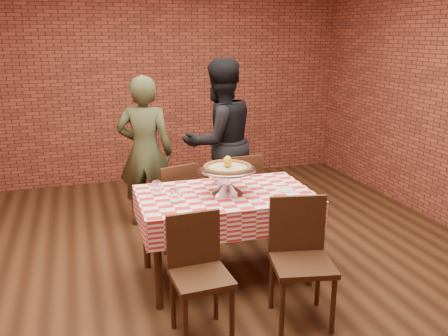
{
  "coord_description": "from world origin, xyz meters",
  "views": [
    {
      "loc": [
        -0.99,
        -3.6,
        2.04
      ],
      "look_at": [
        0.14,
        0.05,
        0.95
      ],
      "focal_mm": 38.2,
      "sensor_mm": 36.0,
      "label": 1
    }
  ],
  "objects_px": {
    "table": "(225,236)",
    "diner_olive": "(145,152)",
    "chair_near_left": "(201,281)",
    "chair_near_right": "(302,264)",
    "water_glass_left": "(175,196)",
    "diner_black": "(220,142)",
    "condiment_caddy": "(216,176)",
    "chair_far_left": "(171,204)",
    "pizza_stand": "(228,181)",
    "pizza": "(228,168)",
    "chair_far_right": "(236,194)",
    "water_glass_right": "(157,188)"
  },
  "relations": [
    {
      "from": "table",
      "to": "chair_far_left",
      "type": "distance_m",
      "value": 0.82
    },
    {
      "from": "diner_black",
      "to": "table",
      "type": "bearing_deg",
      "value": 59.27
    },
    {
      "from": "water_glass_left",
      "to": "chair_far_right",
      "type": "distance_m",
      "value": 1.28
    },
    {
      "from": "table",
      "to": "chair_far_left",
      "type": "bearing_deg",
      "value": 112.47
    },
    {
      "from": "pizza",
      "to": "water_glass_right",
      "type": "bearing_deg",
      "value": 166.95
    },
    {
      "from": "table",
      "to": "chair_far_right",
      "type": "distance_m",
      "value": 0.89
    },
    {
      "from": "pizza_stand",
      "to": "diner_olive",
      "type": "bearing_deg",
      "value": 109.07
    },
    {
      "from": "pizza",
      "to": "chair_far_right",
      "type": "distance_m",
      "value": 1.03
    },
    {
      "from": "chair_far_right",
      "to": "pizza",
      "type": "bearing_deg",
      "value": 64.57
    },
    {
      "from": "pizza",
      "to": "chair_far_left",
      "type": "xyz_separation_m",
      "value": [
        -0.33,
        0.76,
        -0.55
      ]
    },
    {
      "from": "chair_far_right",
      "to": "diner_olive",
      "type": "xyz_separation_m",
      "value": [
        -0.83,
        0.57,
        0.37
      ]
    },
    {
      "from": "water_glass_left",
      "to": "chair_far_right",
      "type": "bearing_deg",
      "value": 48.34
    },
    {
      "from": "pizza_stand",
      "to": "pizza",
      "type": "height_order",
      "value": "pizza"
    },
    {
      "from": "water_glass_left",
      "to": "condiment_caddy",
      "type": "bearing_deg",
      "value": 41.18
    },
    {
      "from": "water_glass_left",
      "to": "water_glass_right",
      "type": "xyz_separation_m",
      "value": [
        -0.1,
        0.23,
        0.0
      ]
    },
    {
      "from": "table",
      "to": "water_glass_left",
      "type": "xyz_separation_m",
      "value": [
        -0.44,
        -0.11,
        0.44
      ]
    },
    {
      "from": "water_glass_left",
      "to": "chair_far_left",
      "type": "xyz_separation_m",
      "value": [
        0.13,
        0.86,
        -0.39
      ]
    },
    {
      "from": "chair_near_left",
      "to": "diner_black",
      "type": "bearing_deg",
      "value": 66.9
    },
    {
      "from": "diner_black",
      "to": "chair_near_left",
      "type": "bearing_deg",
      "value": 53.97
    },
    {
      "from": "table",
      "to": "chair_far_right",
      "type": "bearing_deg",
      "value": 65.36
    },
    {
      "from": "table",
      "to": "pizza_stand",
      "type": "relative_size",
      "value": 3.02
    },
    {
      "from": "diner_black",
      "to": "diner_olive",
      "type": "bearing_deg",
      "value": -23.05
    },
    {
      "from": "condiment_caddy",
      "to": "chair_near_left",
      "type": "xyz_separation_m",
      "value": [
        -0.42,
        -1.06,
        -0.39
      ]
    },
    {
      "from": "chair_near_right",
      "to": "chair_far_left",
      "type": "relative_size",
      "value": 1.05
    },
    {
      "from": "condiment_caddy",
      "to": "water_glass_left",
      "type": "bearing_deg",
      "value": -162.68
    },
    {
      "from": "diner_black",
      "to": "pizza_stand",
      "type": "bearing_deg",
      "value": 60.11
    },
    {
      "from": "table",
      "to": "pizza_stand",
      "type": "distance_m",
      "value": 0.49
    },
    {
      "from": "pizza_stand",
      "to": "chair_near_left",
      "type": "distance_m",
      "value": 0.98
    },
    {
      "from": "water_glass_left",
      "to": "diner_black",
      "type": "relative_size",
      "value": 0.06
    },
    {
      "from": "pizza_stand",
      "to": "condiment_caddy",
      "type": "height_order",
      "value": "pizza_stand"
    },
    {
      "from": "chair_far_right",
      "to": "water_glass_left",
      "type": "bearing_deg",
      "value": 46.3
    },
    {
      "from": "condiment_caddy",
      "to": "table",
      "type": "bearing_deg",
      "value": -115.57
    },
    {
      "from": "diner_black",
      "to": "pizza",
      "type": "bearing_deg",
      "value": 60.11
    },
    {
      "from": "condiment_caddy",
      "to": "chair_near_left",
      "type": "relative_size",
      "value": 0.15
    },
    {
      "from": "condiment_caddy",
      "to": "chair_far_right",
      "type": "distance_m",
      "value": 0.74
    },
    {
      "from": "chair_far_left",
      "to": "chair_far_right",
      "type": "distance_m",
      "value": 0.68
    },
    {
      "from": "pizza",
      "to": "condiment_caddy",
      "type": "distance_m",
      "value": 0.33
    },
    {
      "from": "pizza_stand",
      "to": "chair_near_right",
      "type": "xyz_separation_m",
      "value": [
        0.31,
        -0.79,
        -0.41
      ]
    },
    {
      "from": "table",
      "to": "diner_olive",
      "type": "xyz_separation_m",
      "value": [
        -0.46,
        1.38,
        0.44
      ]
    },
    {
      "from": "water_glass_right",
      "to": "chair_near_right",
      "type": "relative_size",
      "value": 0.13
    },
    {
      "from": "water_glass_left",
      "to": "chair_far_right",
      "type": "height_order",
      "value": "chair_far_right"
    },
    {
      "from": "table",
      "to": "diner_olive",
      "type": "distance_m",
      "value": 1.51
    },
    {
      "from": "chair_near_right",
      "to": "chair_far_right",
      "type": "xyz_separation_m",
      "value": [
        0.05,
        1.6,
        -0.01
      ]
    },
    {
      "from": "chair_near_left",
      "to": "diner_olive",
      "type": "height_order",
      "value": "diner_olive"
    },
    {
      "from": "chair_far_left",
      "to": "chair_near_right",
      "type": "bearing_deg",
      "value": 95.35
    },
    {
      "from": "chair_near_left",
      "to": "chair_near_right",
      "type": "relative_size",
      "value": 0.95
    },
    {
      "from": "pizza",
      "to": "diner_olive",
      "type": "xyz_separation_m",
      "value": [
        -0.48,
        1.38,
        -0.16
      ]
    },
    {
      "from": "pizza",
      "to": "chair_near_left",
      "type": "height_order",
      "value": "pizza"
    },
    {
      "from": "pizza",
      "to": "water_glass_left",
      "type": "height_order",
      "value": "pizza"
    },
    {
      "from": "water_glass_left",
      "to": "condiment_caddy",
      "type": "height_order",
      "value": "condiment_caddy"
    }
  ]
}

